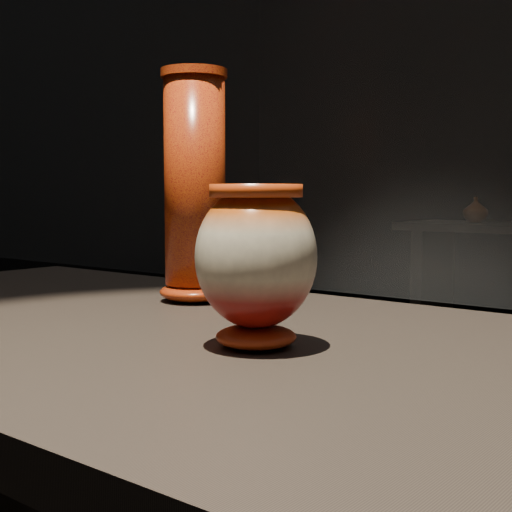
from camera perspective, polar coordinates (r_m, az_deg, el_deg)
The scene contains 3 objects.
main_vase at distance 0.86m, azimuth -0.00°, elevation -0.24°, with size 0.19×0.19×0.20m.
tall_vase at distance 1.23m, azimuth -4.91°, elevation 5.25°, with size 0.17×0.17×0.40m.
back_vase_left at distance 4.73m, azimuth 17.16°, elevation 3.56°, with size 0.16×0.16×0.16m, color brown.
Camera 1 is at (0.54, -0.70, 1.09)m, focal length 50.00 mm.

